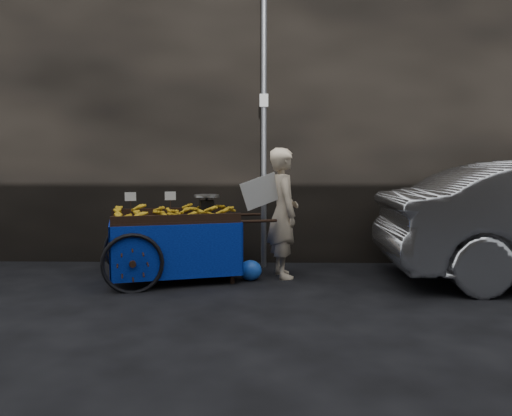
{
  "coord_description": "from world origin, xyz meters",
  "views": [
    {
      "loc": [
        0.34,
        -5.9,
        1.55
      ],
      "look_at": [
        0.2,
        0.5,
        0.94
      ],
      "focal_mm": 35.0,
      "sensor_mm": 36.0,
      "label": 1
    }
  ],
  "objects": [
    {
      "name": "street_pole",
      "position": [
        0.3,
        1.3,
        2.01
      ],
      "size": [
        0.12,
        0.1,
        4.0
      ],
      "color": "slate",
      "rests_on": "ground"
    },
    {
      "name": "ground",
      "position": [
        0.0,
        0.0,
        0.0
      ],
      "size": [
        80.0,
        80.0,
        0.0
      ],
      "primitive_type": "plane",
      "color": "black",
      "rests_on": "ground"
    },
    {
      "name": "building_wall",
      "position": [
        0.39,
        2.6,
        2.5
      ],
      "size": [
        13.5,
        2.0,
        5.0
      ],
      "color": "black",
      "rests_on": "ground"
    },
    {
      "name": "plastic_bag",
      "position": [
        0.13,
        0.45,
        0.13
      ],
      "size": [
        0.3,
        0.24,
        0.27
      ],
      "primitive_type": "ellipsoid",
      "color": "blue",
      "rests_on": "ground"
    },
    {
      "name": "vendor",
      "position": [
        0.56,
        0.67,
        0.86
      ],
      "size": [
        0.84,
        0.7,
        1.72
      ],
      "rotation": [
        0.0,
        0.0,
        1.8
      ],
      "color": "tan",
      "rests_on": "ground"
    },
    {
      "name": "banana_cart",
      "position": [
        -0.91,
        0.47,
        0.73
      ],
      "size": [
        2.36,
        1.54,
        1.18
      ],
      "rotation": [
        0.0,
        0.0,
        0.28
      ],
      "color": "black",
      "rests_on": "ground"
    }
  ]
}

